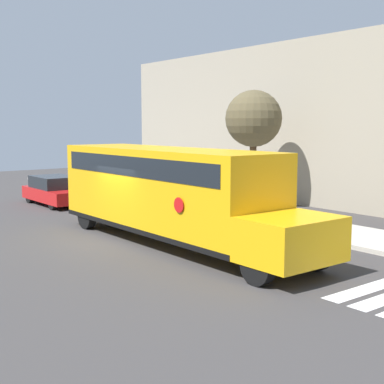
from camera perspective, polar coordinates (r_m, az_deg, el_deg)
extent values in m
plane|color=#3A3838|center=(18.58, -7.44, -5.07)|extent=(60.00, 60.00, 0.00)
cube|color=#B2ADA3|center=(22.49, 7.01, -2.74)|extent=(44.00, 3.00, 0.15)
cube|color=#9E937F|center=(27.13, 17.02, 7.07)|extent=(32.00, 4.00, 8.04)
cube|color=white|center=(13.86, 18.57, -9.63)|extent=(0.50, 3.20, 0.01)
cube|color=#EAA80F|center=(18.00, -3.07, 0.38)|extent=(9.53, 2.50, 2.70)
cube|color=#EAA80F|center=(13.89, 10.50, -4.97)|extent=(1.85, 2.50, 1.16)
cube|color=black|center=(18.19, -3.04, -3.59)|extent=(9.53, 2.54, 0.16)
cube|color=black|center=(17.92, -3.08, 2.92)|extent=(8.76, 2.53, 0.64)
cylinder|color=red|center=(15.16, -1.43, -1.40)|extent=(0.44, 0.02, 0.44)
cylinder|color=black|center=(14.87, 12.98, -6.32)|extent=(1.00, 0.30, 1.00)
cylinder|color=black|center=(13.31, 7.02, -7.78)|extent=(1.00, 0.30, 1.00)
cylinder|color=black|center=(21.72, -6.06, -1.94)|extent=(1.00, 0.30, 1.00)
cylinder|color=black|center=(20.68, -11.16, -2.49)|extent=(1.00, 0.30, 1.00)
cube|color=red|center=(27.21, -14.24, -0.24)|extent=(4.33, 1.88, 0.60)
cube|color=#1E2328|center=(27.38, -14.50, 1.04)|extent=(2.43, 1.73, 0.58)
cylinder|color=black|center=(26.29, -11.34, -0.85)|extent=(0.64, 0.22, 0.64)
cylinder|color=black|center=(25.61, -14.63, -1.15)|extent=(0.64, 0.22, 0.64)
cylinder|color=black|center=(28.86, -13.87, -0.21)|extent=(0.64, 0.22, 0.64)
cylinder|color=black|center=(28.24, -16.92, -0.47)|extent=(0.64, 0.22, 0.64)
cylinder|color=brown|center=(25.38, 6.50, 2.13)|extent=(0.32, 0.32, 3.42)
sphere|color=brown|center=(25.29, 6.58, 7.79)|extent=(2.65, 2.65, 2.65)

